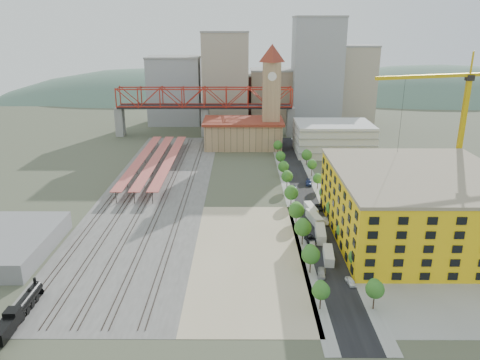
{
  "coord_description": "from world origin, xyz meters",
  "views": [
    {
      "loc": [
        -5.75,
        -138.51,
        55.83
      ],
      "look_at": [
        -6.25,
        -0.15,
        10.0
      ],
      "focal_mm": 35.0,
      "sensor_mm": 36.0,
      "label": 1
    }
  ],
  "objects_px": {
    "tower_crane": "(457,112)",
    "site_trailer_b": "(320,234)",
    "locomotive": "(20,310)",
    "site_trailer_c": "(314,218)",
    "car_0": "(322,273)",
    "site_trailer_a": "(328,255)",
    "site_trailer_d": "(311,209)",
    "construction_building": "(417,205)",
    "clock_tower": "(271,87)"
  },
  "relations": [
    {
      "from": "locomotive",
      "to": "site_trailer_c",
      "type": "distance_m",
      "value": 81.92
    },
    {
      "from": "construction_building",
      "to": "tower_crane",
      "type": "xyz_separation_m",
      "value": [
        19.71,
        27.47,
        20.47
      ]
    },
    {
      "from": "construction_building",
      "to": "site_trailer_a",
      "type": "relative_size",
      "value": 5.75
    },
    {
      "from": "tower_crane",
      "to": "site_trailer_d",
      "type": "xyz_separation_m",
      "value": [
        -45.71,
        -9.86,
        -28.71
      ]
    },
    {
      "from": "locomotive",
      "to": "site_trailer_a",
      "type": "height_order",
      "value": "locomotive"
    },
    {
      "from": "construction_building",
      "to": "car_0",
      "type": "height_order",
      "value": "construction_building"
    },
    {
      "from": "locomotive",
      "to": "site_trailer_d",
      "type": "distance_m",
      "value": 86.46
    },
    {
      "from": "construction_building",
      "to": "site_trailer_b",
      "type": "relative_size",
      "value": 5.15
    },
    {
      "from": "site_trailer_b",
      "to": "locomotive",
      "type": "bearing_deg",
      "value": -144.72
    },
    {
      "from": "construction_building",
      "to": "site_trailer_b",
      "type": "bearing_deg",
      "value": -177.83
    },
    {
      "from": "clock_tower",
      "to": "site_trailer_a",
      "type": "height_order",
      "value": "clock_tower"
    },
    {
      "from": "site_trailer_c",
      "to": "site_trailer_d",
      "type": "distance_m",
      "value": 7.32
    },
    {
      "from": "tower_crane",
      "to": "car_0",
      "type": "xyz_separation_m",
      "value": [
        -48.71,
        -49.01,
        -29.09
      ]
    },
    {
      "from": "site_trailer_b",
      "to": "site_trailer_c",
      "type": "bearing_deg",
      "value": 95.83
    },
    {
      "from": "clock_tower",
      "to": "site_trailer_c",
      "type": "bearing_deg",
      "value": -84.9
    },
    {
      "from": "tower_crane",
      "to": "site_trailer_b",
      "type": "bearing_deg",
      "value": -148.1
    },
    {
      "from": "site_trailer_a",
      "to": "site_trailer_b",
      "type": "xyz_separation_m",
      "value": [
        0.0,
        12.51,
        0.14
      ]
    },
    {
      "from": "site_trailer_a",
      "to": "site_trailer_d",
      "type": "height_order",
      "value": "site_trailer_a"
    },
    {
      "from": "site_trailer_c",
      "to": "construction_building",
      "type": "bearing_deg",
      "value": -32.13
    },
    {
      "from": "locomotive",
      "to": "site_trailer_b",
      "type": "distance_m",
      "value": 75.79
    },
    {
      "from": "car_0",
      "to": "locomotive",
      "type": "bearing_deg",
      "value": -156.08
    },
    {
      "from": "construction_building",
      "to": "site_trailer_b",
      "type": "height_order",
      "value": "construction_building"
    },
    {
      "from": "construction_building",
      "to": "locomotive",
      "type": "xyz_separation_m",
      "value": [
        -92.0,
        -38.25,
        -7.55
      ]
    },
    {
      "from": "clock_tower",
      "to": "locomotive",
      "type": "relative_size",
      "value": 2.61
    },
    {
      "from": "site_trailer_d",
      "to": "site_trailer_b",
      "type": "bearing_deg",
      "value": -98.45
    },
    {
      "from": "tower_crane",
      "to": "site_trailer_d",
      "type": "distance_m",
      "value": 54.87
    },
    {
      "from": "site_trailer_c",
      "to": "car_0",
      "type": "distance_m",
      "value": 31.97
    },
    {
      "from": "clock_tower",
      "to": "tower_crane",
      "type": "bearing_deg",
      "value": -53.48
    },
    {
      "from": "construction_building",
      "to": "site_trailer_d",
      "type": "bearing_deg",
      "value": 145.9
    },
    {
      "from": "car_0",
      "to": "site_trailer_a",
      "type": "bearing_deg",
      "value": 78.65
    },
    {
      "from": "clock_tower",
      "to": "car_0",
      "type": "height_order",
      "value": "clock_tower"
    },
    {
      "from": "site_trailer_a",
      "to": "site_trailer_d",
      "type": "bearing_deg",
      "value": 96.0
    },
    {
      "from": "locomotive",
      "to": "car_0",
      "type": "height_order",
      "value": "locomotive"
    },
    {
      "from": "construction_building",
      "to": "car_0",
      "type": "bearing_deg",
      "value": -143.39
    },
    {
      "from": "site_trailer_a",
      "to": "car_0",
      "type": "xyz_separation_m",
      "value": [
        -3.0,
        -8.05,
        -0.41
      ]
    },
    {
      "from": "site_trailer_c",
      "to": "car_0",
      "type": "height_order",
      "value": "site_trailer_c"
    },
    {
      "from": "clock_tower",
      "to": "site_trailer_a",
      "type": "relative_size",
      "value": 5.91
    },
    {
      "from": "construction_building",
      "to": "site_trailer_a",
      "type": "distance_m",
      "value": 30.42
    },
    {
      "from": "site_trailer_b",
      "to": "tower_crane",
      "type": "bearing_deg",
      "value": 37.73
    },
    {
      "from": "tower_crane",
      "to": "locomotive",
      "type": "bearing_deg",
      "value": -149.53
    },
    {
      "from": "construction_building",
      "to": "locomotive",
      "type": "relative_size",
      "value": 2.54
    },
    {
      "from": "clock_tower",
      "to": "site_trailer_d",
      "type": "height_order",
      "value": "clock_tower"
    },
    {
      "from": "site_trailer_a",
      "to": "car_0",
      "type": "height_order",
      "value": "site_trailer_a"
    },
    {
      "from": "locomotive",
      "to": "site_trailer_a",
      "type": "distance_m",
      "value": 70.49
    },
    {
      "from": "site_trailer_a",
      "to": "site_trailer_c",
      "type": "bearing_deg",
      "value": 96.0
    },
    {
      "from": "site_trailer_c",
      "to": "clock_tower",
      "type": "bearing_deg",
      "value": 84.54
    },
    {
      "from": "site_trailer_a",
      "to": "car_0",
      "type": "relative_size",
      "value": 1.9
    },
    {
      "from": "site_trailer_b",
      "to": "site_trailer_d",
      "type": "relative_size",
      "value": 1.14
    },
    {
      "from": "locomotive",
      "to": "car_0",
      "type": "distance_m",
      "value": 65.18
    },
    {
      "from": "site_trailer_a",
      "to": "site_trailer_c",
      "type": "height_order",
      "value": "site_trailer_c"
    }
  ]
}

